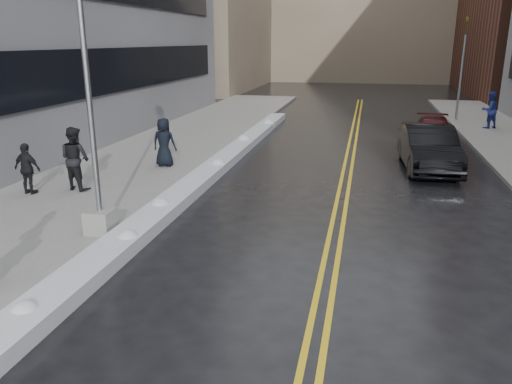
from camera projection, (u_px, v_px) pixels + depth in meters
The scene contains 13 objects.
ground at pixel (200, 287), 10.17m from camera, with size 160.00×160.00×0.00m, color black.
sidewalk_west at pixel (146, 160), 20.67m from camera, with size 5.50×50.00×0.15m, color gray.
lane_line_left at pixel (343, 172), 19.02m from camera, with size 0.12×50.00×0.01m, color gold.
lane_line_right at pixel (351, 173), 18.96m from camera, with size 0.12×50.00×0.01m, color gold.
snow_ridge at pixel (207, 174), 18.10m from camera, with size 0.90×30.00×0.34m, color silver.
lamppost at pixel (93, 140), 11.98m from camera, with size 0.65×0.65×7.62m.
traffic_signal at pixel (462, 65), 29.83m from camera, with size 0.16×0.20×6.00m.
pedestrian_b at pixel (75, 158), 16.07m from camera, with size 1.00×0.78×2.06m, color black.
pedestrian_c at pixel (164, 142), 19.11m from camera, with size 0.91×0.59×1.86m, color black.
pedestrian_d at pixel (27, 169), 15.64m from camera, with size 0.95×0.40×1.63m, color black.
pedestrian_east at pixel (490, 110), 27.48m from camera, with size 0.97×0.76×2.00m, color navy.
car_black at pixel (429, 148), 19.22m from camera, with size 1.80×5.16×1.70m, color black.
car_maroon at pixel (434, 132), 23.88m from camera, with size 1.80×4.43×1.29m, color #3F0A0F.
Camera 1 is at (3.09, -8.70, 4.82)m, focal length 35.00 mm.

